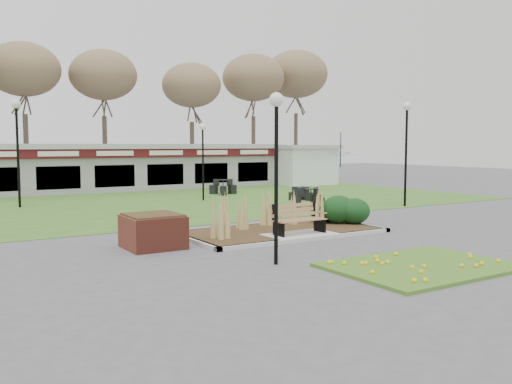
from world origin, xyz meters
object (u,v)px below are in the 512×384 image
service_hut (303,164)px  bistro_set_c (311,201)px  lamp_post_far_right (203,145)px  lamp_post_far_left (17,129)px  food_pavilion (108,167)px  lamp_post_mid_right (407,130)px  park_bench (298,219)px  brick_planter (153,231)px  bistro_set_b (223,189)px  lamp_post_near_left (276,140)px  patio_umbrella (340,164)px  bistro_set_d (301,196)px

service_hut → bistro_set_c: bearing=-125.5°
lamp_post_far_right → lamp_post_far_left: (-8.43, 1.64, 0.70)m
food_pavilion → lamp_post_mid_right: bearing=-59.4°
park_bench → brick_planter: 4.47m
park_bench → bistro_set_b: 14.64m
service_hut → lamp_post_far_left: bearing=-166.4°
park_bench → service_hut: size_ratio=0.39×
brick_planter → bistro_set_b: brick_planter is taller
lamp_post_near_left → bistro_set_b: size_ratio=2.56×
park_bench → food_pavilion: (0.00, 19.71, 0.89)m
brick_planter → food_pavilion: (4.40, 18.96, 1.00)m
lamp_post_far_left → patio_umbrella: (18.68, -0.28, -1.93)m
bistro_set_d → bistro_set_b: bearing=111.5°
lamp_post_near_left → bistro_set_d: lamp_post_near_left is taller
lamp_post_far_left → lamp_post_mid_right: bearing=-30.2°
park_bench → bistro_set_c: size_ratio=1.05×
lamp_post_far_right → patio_umbrella: lamp_post_far_right is taller
lamp_post_near_left → bistro_set_d: (9.45, 11.69, -2.71)m
park_bench → service_hut: bearing=52.7°
lamp_post_near_left → lamp_post_mid_right: lamp_post_mid_right is taller
service_hut → park_bench: bearing=-127.3°
service_hut → lamp_post_far_right: (-11.10, -6.36, 1.39)m
lamp_post_near_left → patio_umbrella: lamp_post_near_left is taller
lamp_post_near_left → lamp_post_far_right: bearing=70.3°
bistro_set_b → patio_umbrella: 7.98m
bistro_set_b → park_bench: bearing=-109.4°
bistro_set_c → bistro_set_b: bearing=91.7°
lamp_post_far_right → lamp_post_near_left: bearing=-109.7°
lamp_post_near_left → patio_umbrella: bearing=45.3°
food_pavilion → service_hut: (13.50, -1.96, -0.03)m
lamp_post_far_left → bistro_set_c: size_ratio=3.00×
food_pavilion → lamp_post_far_right: bearing=-73.9°
service_hut → bistro_set_b: bearing=-155.5°
lamp_post_far_left → bistro_set_c: lamp_post_far_left is taller
lamp_post_far_right → lamp_post_far_left: 8.61m
bistro_set_d → food_pavilion: bearing=122.2°
patio_umbrella → service_hut: bearing=80.4°
park_bench → lamp_post_far_right: bearing=78.1°
food_pavilion → patio_umbrella: 14.45m
food_pavilion → lamp_post_near_left: bearing=-96.8°
lamp_post_mid_right → service_hut: bearing=72.4°
lamp_post_far_right → bistro_set_b: bearing=44.6°
lamp_post_mid_right → lamp_post_far_right: 9.93m
lamp_post_far_right → food_pavilion: bearing=106.1°
bistro_set_b → bistro_set_d: bistro_set_b is taller
patio_umbrella → bistro_set_b: bearing=172.2°
park_bench → patio_umbrella: 18.00m
brick_planter → lamp_post_near_left: bearing=-63.8°
brick_planter → food_pavilion: food_pavilion is taller
food_pavilion → service_hut: food_pavilion is taller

